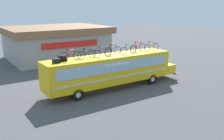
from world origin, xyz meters
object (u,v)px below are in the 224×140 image
Objects in this scene: rooftop_bicycle_3 at (102,53)px; rooftop_bicycle_7 at (152,47)px; bus at (112,69)px; luggage_bag_1 at (56,61)px; luggage_bag_2 at (62,58)px; rooftop_bicycle_5 at (129,50)px; rooftop_bicycle_4 at (113,50)px; rooftop_bicycle_2 at (87,54)px; rooftop_bicycle_1 at (71,56)px; rooftop_bicycle_6 at (138,47)px.

rooftop_bicycle_7 is at bearing 0.61° from rooftop_bicycle_3.
bus is 4.62m from rooftop_bicycle_7.
luggage_bag_1 is at bearing 178.67° from rooftop_bicycle_3.
rooftop_bicycle_3 reaches higher than luggage_bag_1.
luggage_bag_2 is (-4.45, 0.30, 1.44)m from bus.
rooftop_bicycle_7 is at bearing 1.39° from rooftop_bicycle_5.
bus is 7.42× the size of rooftop_bicycle_3.
rooftop_bicycle_5 is 2.77m from rooftop_bicycle_7.
luggage_bag_2 is 0.33× the size of rooftop_bicycle_4.
luggage_bag_1 is (-5.13, -0.19, 1.38)m from bus.
rooftop_bicycle_4 reaches higher than rooftop_bicycle_7.
rooftop_bicycle_2 is 0.95× the size of rooftop_bicycle_5.
rooftop_bicycle_1 is 1.04× the size of rooftop_bicycle_4.
bus is at bearing 13.95° from rooftop_bicycle_3.
bus is at bearing 177.01° from rooftop_bicycle_7.
rooftop_bicycle_1 is at bearing -28.36° from luggage_bag_2.
rooftop_bicycle_6 is at bearing 3.03° from rooftop_bicycle_2.
luggage_bag_2 is at bearing 35.80° from luggage_bag_1.
rooftop_bicycle_1 is 1.07× the size of rooftop_bicycle_2.
rooftop_bicycle_2 is 6.83m from rooftop_bicycle_7.
rooftop_bicycle_6 reaches higher than bus.
luggage_bag_1 is 4.00m from rooftop_bicycle_3.
rooftop_bicycle_6 reaches higher than luggage_bag_1.
rooftop_bicycle_3 is at bearing -10.05° from luggage_bag_2.
luggage_bag_2 is at bearing 168.61° from rooftop_bicycle_2.
rooftop_bicycle_7 is at bearing -1.13° from rooftop_bicycle_2.
rooftop_bicycle_7 is (2.77, 0.07, 0.01)m from rooftop_bicycle_5.
rooftop_bicycle_2 is at bearing 171.92° from rooftop_bicycle_3.
rooftop_bicycle_6 reaches higher than rooftop_bicycle_5.
rooftop_bicycle_3 is 4.19m from rooftop_bicycle_6.
rooftop_bicycle_1 is at bearing -177.00° from rooftop_bicycle_4.
rooftop_bicycle_3 is at bearing 179.80° from rooftop_bicycle_5.
luggage_bag_2 reaches higher than luggage_bag_1.
rooftop_bicycle_1 is at bearing 178.50° from rooftop_bicycle_7.
rooftop_bicycle_6 reaches higher than rooftop_bicycle_4.
rooftop_bicycle_5 is (6.70, -0.10, 0.21)m from luggage_bag_1.
bus is 1.99m from rooftop_bicycle_3.
luggage_bag_2 is at bearing 169.95° from rooftop_bicycle_3.
rooftop_bicycle_4 is at bearing 3.00° from rooftop_bicycle_1.
rooftop_bicycle_3 is (-1.14, -0.28, 1.60)m from bus.
rooftop_bicycle_1 is at bearing 176.66° from rooftop_bicycle_2.
bus is 7.31× the size of rooftop_bicycle_6.
rooftop_bicycle_1 reaches higher than rooftop_bicycle_5.
luggage_bag_1 is 8.16m from rooftop_bicycle_6.
rooftop_bicycle_2 is at bearing -11.39° from luggage_bag_2.
bus is at bearing 0.18° from rooftop_bicycle_1.
rooftop_bicycle_6 is at bearing 1.76° from rooftop_bicycle_1.
rooftop_bicycle_5 is at bearing -5.65° from luggage_bag_2.
rooftop_bicycle_3 is 0.99× the size of rooftop_bicycle_6.
rooftop_bicycle_1 is 0.99× the size of rooftop_bicycle_6.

